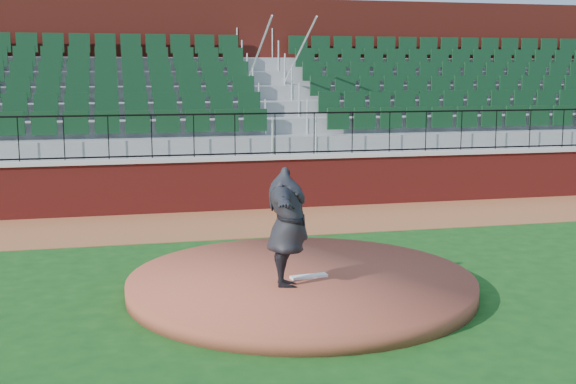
% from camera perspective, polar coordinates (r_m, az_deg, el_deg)
% --- Properties ---
extents(ground, '(90.00, 90.00, 0.00)m').
position_cam_1_polar(ground, '(11.23, 1.77, -7.77)').
color(ground, '#124013').
rests_on(ground, ground).
extents(warning_track, '(34.00, 3.20, 0.01)m').
position_cam_1_polar(warning_track, '(16.34, -3.14, -2.33)').
color(warning_track, brown).
rests_on(warning_track, ground).
extents(field_wall, '(34.00, 0.35, 1.20)m').
position_cam_1_polar(field_wall, '(17.79, -4.07, 0.56)').
color(field_wall, maroon).
rests_on(field_wall, ground).
extents(wall_cap, '(34.00, 0.45, 0.10)m').
position_cam_1_polar(wall_cap, '(17.70, -4.09, 2.64)').
color(wall_cap, '#B7B7B7').
rests_on(wall_cap, field_wall).
extents(wall_railing, '(34.00, 0.05, 1.00)m').
position_cam_1_polar(wall_railing, '(17.65, -4.12, 4.41)').
color(wall_railing, black).
rests_on(wall_railing, wall_cap).
extents(seating_stands, '(34.00, 5.10, 4.60)m').
position_cam_1_polar(seating_stands, '(20.31, -5.37, 6.45)').
color(seating_stands, gray).
rests_on(seating_stands, ground).
extents(concourse_wall, '(34.00, 0.50, 5.50)m').
position_cam_1_polar(concourse_wall, '(23.06, -6.36, 7.88)').
color(concourse_wall, maroon).
rests_on(concourse_wall, ground).
extents(pitchers_mound, '(5.21, 5.21, 0.25)m').
position_cam_1_polar(pitchers_mound, '(11.23, 1.03, -7.10)').
color(pitchers_mound, brown).
rests_on(pitchers_mound, ground).
extents(pitching_rubber, '(0.58, 0.22, 0.04)m').
position_cam_1_polar(pitching_rubber, '(11.10, 1.62, -6.52)').
color(pitching_rubber, white).
rests_on(pitching_rubber, pitchers_mound).
extents(pitcher, '(0.95, 2.19, 1.72)m').
position_cam_1_polar(pitcher, '(10.48, -0.05, -2.73)').
color(pitcher, black).
rests_on(pitcher, pitchers_mound).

